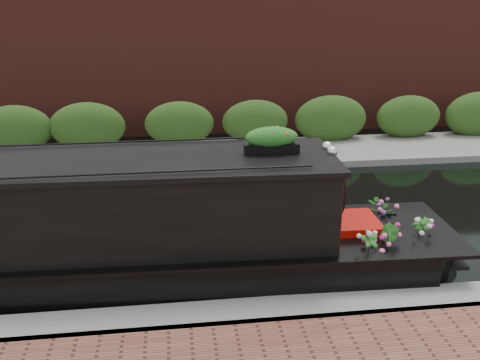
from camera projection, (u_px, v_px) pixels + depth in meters
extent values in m
plane|color=black|center=(183.00, 226.00, 10.15)|extent=(80.00, 80.00, 0.00)
cube|color=gray|center=(190.00, 330.00, 7.07)|extent=(40.00, 0.60, 0.50)
cube|color=slate|center=(179.00, 160.00, 14.06)|extent=(40.00, 2.40, 0.34)
cube|color=#294918|center=(178.00, 150.00, 14.90)|extent=(40.00, 1.10, 2.80)
cube|color=#55221C|center=(177.00, 131.00, 16.86)|extent=(40.00, 1.00, 8.00)
cube|color=black|center=(38.00, 208.00, 7.62)|extent=(8.47, 1.86, 1.24)
cube|color=black|center=(32.00, 165.00, 7.40)|extent=(8.62, 2.00, 0.07)
cube|color=#B60E07|center=(326.00, 194.00, 8.13)|extent=(0.10, 1.60, 1.24)
cube|color=black|center=(256.00, 216.00, 7.20)|extent=(0.82, 0.05, 0.50)
cube|color=#B60E07|center=(353.00, 232.00, 8.42)|extent=(0.76, 0.85, 0.46)
sphere|color=silver|center=(332.00, 152.00, 7.77)|extent=(0.16, 0.16, 0.16)
sphere|color=silver|center=(327.00, 147.00, 8.01)|extent=(0.16, 0.16, 0.16)
cube|color=black|center=(271.00, 148.00, 7.77)|extent=(0.80, 0.24, 0.15)
ellipsoid|color=red|center=(272.00, 136.00, 7.70)|extent=(0.88, 0.23, 0.22)
imported|color=#2B6D24|center=(369.00, 249.00, 7.73)|extent=(0.35, 0.28, 0.58)
imported|color=#2B6D24|center=(388.00, 245.00, 7.83)|extent=(0.32, 0.37, 0.61)
imported|color=#2B6D24|center=(383.00, 216.00, 8.93)|extent=(0.62, 0.59, 0.53)
imported|color=#2B6D24|center=(420.00, 234.00, 8.25)|extent=(0.42, 0.42, 0.54)
imported|color=#2B6D24|center=(333.00, 211.00, 9.03)|extent=(0.21, 0.32, 0.60)
cylinder|color=brown|center=(445.00, 254.00, 8.78)|extent=(0.30, 0.36, 0.30)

